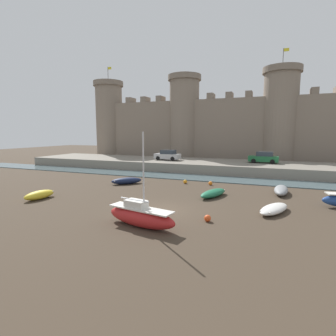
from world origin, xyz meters
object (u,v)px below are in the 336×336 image
(rowboat_foreground_right, at_px, (39,195))
(car_quay_centre_west, at_px, (168,155))
(rowboat_midflat_centre, at_px, (213,193))
(rowboat_midflat_right, at_px, (281,190))
(mooring_buoy_near_shore, at_px, (210,183))
(car_quay_east, at_px, (264,158))
(mooring_buoy_off_centre, at_px, (185,182))
(mooring_buoy_mid_mud, at_px, (208,218))
(sailboat_foreground_left, at_px, (141,216))
(rowboat_midflat_left, at_px, (127,181))
(rowboat_near_channel_left, at_px, (274,209))

(rowboat_foreground_right, distance_m, car_quay_centre_west, 22.50)
(rowboat_midflat_centre, bearing_deg, rowboat_midflat_right, 31.13)
(mooring_buoy_near_shore, xyz_separation_m, car_quay_east, (5.14, 12.07, 1.95))
(rowboat_midflat_centre, relative_size, mooring_buoy_off_centre, 8.77)
(car_quay_centre_west, relative_size, car_quay_east, 1.00)
(mooring_buoy_off_centre, bearing_deg, mooring_buoy_mid_mud, -65.79)
(sailboat_foreground_left, height_order, rowboat_foreground_right, sailboat_foreground_left)
(rowboat_foreground_right, height_order, mooring_buoy_near_shore, rowboat_foreground_right)
(rowboat_midflat_left, xyz_separation_m, rowboat_midflat_centre, (10.33, -2.31, -0.04))
(rowboat_foreground_right, relative_size, car_quay_centre_west, 0.70)
(mooring_buoy_near_shore, distance_m, car_quay_centre_west, 14.33)
(rowboat_midflat_left, xyz_separation_m, mooring_buoy_off_centre, (6.08, 2.68, -0.17))
(rowboat_midflat_right, distance_m, rowboat_midflat_centre, 6.72)
(mooring_buoy_near_shore, relative_size, mooring_buoy_off_centre, 1.00)
(mooring_buoy_off_centre, bearing_deg, rowboat_midflat_right, -8.61)
(rowboat_midflat_centre, height_order, mooring_buoy_off_centre, rowboat_midflat_centre)
(rowboat_midflat_right, bearing_deg, rowboat_midflat_left, -175.86)
(mooring_buoy_near_shore, height_order, mooring_buoy_mid_mud, mooring_buoy_mid_mud)
(sailboat_foreground_left, xyz_separation_m, car_quay_centre_west, (-8.06, 24.97, 1.49))
(rowboat_midflat_left, distance_m, car_quay_east, 20.57)
(mooring_buoy_off_centre, height_order, car_quay_east, car_quay_east)
(rowboat_near_channel_left, xyz_separation_m, rowboat_foreground_right, (-19.06, -3.26, 0.09))
(rowboat_near_channel_left, bearing_deg, rowboat_midflat_right, 84.13)
(rowboat_midflat_left, relative_size, car_quay_east, 0.79)
(rowboat_midflat_centre, height_order, mooring_buoy_mid_mud, rowboat_midflat_centre)
(rowboat_near_channel_left, distance_m, car_quay_centre_west, 24.70)
(rowboat_midflat_right, distance_m, car_quay_east, 13.95)
(sailboat_foreground_left, bearing_deg, rowboat_foreground_right, 166.22)
(rowboat_near_channel_left, height_order, car_quay_centre_west, car_quay_centre_west)
(rowboat_midflat_centre, xyz_separation_m, mooring_buoy_off_centre, (-4.25, 4.99, -0.13))
(rowboat_foreground_right, relative_size, car_quay_east, 0.70)
(mooring_buoy_mid_mud, distance_m, mooring_buoy_off_centre, 12.88)
(rowboat_midflat_left, relative_size, mooring_buoy_mid_mud, 7.36)
(rowboat_midflat_left, bearing_deg, rowboat_foreground_right, -112.77)
(mooring_buoy_off_centre, xyz_separation_m, car_quay_centre_west, (-6.43, 10.82, 1.96))
(mooring_buoy_near_shore, distance_m, car_quay_east, 13.26)
(rowboat_midflat_left, relative_size, sailboat_foreground_left, 0.57)
(rowboat_midflat_right, distance_m, rowboat_foreground_right, 22.05)
(rowboat_midflat_right, xyz_separation_m, rowboat_midflat_centre, (-5.76, -3.48, -0.03))
(rowboat_near_channel_left, xyz_separation_m, mooring_buoy_off_centre, (-9.33, 8.10, -0.08))
(rowboat_midflat_centre, bearing_deg, sailboat_foreground_left, -106.00)
(rowboat_midflat_left, xyz_separation_m, rowboat_near_channel_left, (15.41, -5.42, -0.09))
(rowboat_midflat_right, bearing_deg, car_quay_centre_west, 143.11)
(mooring_buoy_off_centre, relative_size, car_quay_centre_west, 0.11)
(rowboat_midflat_centre, xyz_separation_m, car_quay_centre_west, (-10.68, 15.81, 1.83))
(mooring_buoy_off_centre, bearing_deg, car_quay_east, 56.62)
(car_quay_east, bearing_deg, rowboat_near_channel_left, -86.32)
(rowboat_near_channel_left, relative_size, mooring_buoy_off_centre, 8.71)
(mooring_buoy_off_centre, distance_m, car_quay_east, 14.72)
(sailboat_foreground_left, relative_size, mooring_buoy_near_shore, 13.19)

